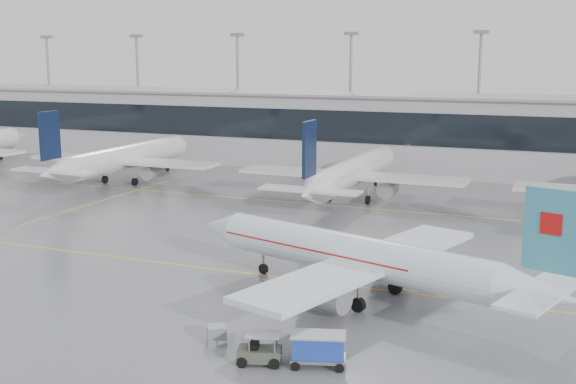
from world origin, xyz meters
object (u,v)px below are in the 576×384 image
at_px(baggage_cart, 318,347).
at_px(baggage_tug, 260,353).
at_px(air_canada_jet, 365,259).
at_px(gse_unit, 217,335).

bearing_deg(baggage_cart, baggage_tug, -180.00).
relative_size(air_canada_jet, baggage_tug, 8.21).
bearing_deg(baggage_tug, gse_unit, 139.04).
bearing_deg(air_canada_jet, gse_unit, 79.06).
relative_size(baggage_tug, gse_unit, 3.29).
xyz_separation_m(baggage_cart, gse_unit, (-7.33, 0.70, -0.58)).
relative_size(baggage_tug, baggage_cart, 1.10).
bearing_deg(air_canada_jet, baggage_cart, 110.98).
distance_m(baggage_cart, gse_unit, 7.39).
bearing_deg(air_canada_jet, baggage_tug, 96.59).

